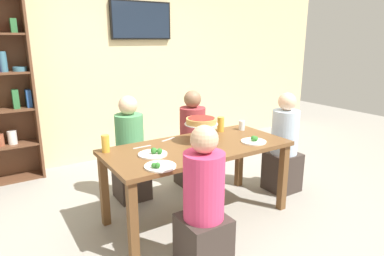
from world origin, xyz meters
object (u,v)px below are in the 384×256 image
(dining_table, at_px, (198,155))
(diner_near_left, at_px, (204,212))
(television, at_px, (141,20))
(diner_head_east, at_px, (284,150))
(deep_dish_pizza_stand, at_px, (201,122))
(salad_plate_far_diner, at_px, (254,141))
(diner_far_left, at_px, (131,156))
(salad_plate_spare, at_px, (154,153))
(salad_plate_near_diner, at_px, (159,166))
(cutlery_fork_near, at_px, (142,147))
(diner_far_right, at_px, (192,145))
(cutlery_knife_near, at_px, (168,139))
(beer_glass_amber_short, at_px, (221,124))
(beer_glass_amber_tall, at_px, (106,144))
(water_glass_clear_near, at_px, (242,125))

(dining_table, xyz_separation_m, diner_near_left, (-0.41, -0.70, -0.16))
(television, xyz_separation_m, diner_head_east, (0.75, -2.13, -1.48))
(deep_dish_pizza_stand, xyz_separation_m, salad_plate_far_diner, (0.43, -0.29, -0.18))
(diner_far_left, xyz_separation_m, salad_plate_spare, (-0.08, -0.74, 0.26))
(television, distance_m, diner_near_left, 3.28)
(diner_near_left, height_order, salad_plate_near_diner, diner_near_left)
(cutlery_fork_near, bearing_deg, diner_head_east, 169.96)
(diner_far_right, height_order, salad_plate_near_diner, diner_far_right)
(diner_near_left, distance_m, salad_plate_far_diner, 1.09)
(salad_plate_near_diner, bearing_deg, television, 68.03)
(salad_plate_spare, xyz_separation_m, cutlery_knife_near, (0.33, 0.34, -0.01))
(diner_far_right, xyz_separation_m, beer_glass_amber_short, (0.11, -0.39, 0.33))
(television, distance_m, diner_head_east, 2.70)
(television, bearing_deg, beer_glass_amber_tall, -123.53)
(television, bearing_deg, cutlery_knife_near, -107.26)
(diner_far_right, xyz_separation_m, beer_glass_amber_tall, (-1.16, -0.39, 0.33))
(diner_far_left, height_order, salad_plate_near_diner, diner_far_left)
(diner_near_left, distance_m, water_glass_clear_near, 1.48)
(diner_far_right, distance_m, salad_plate_near_diner, 1.38)
(diner_far_right, xyz_separation_m, salad_plate_near_diner, (-0.93, -0.98, 0.26))
(diner_near_left, relative_size, salad_plate_far_diner, 4.69)
(salad_plate_spare, bearing_deg, diner_head_east, -0.05)
(dining_table, xyz_separation_m, diner_head_east, (1.17, -0.02, -0.16))
(salad_plate_near_diner, bearing_deg, diner_near_left, -69.15)
(diner_head_east, xyz_separation_m, cutlery_knife_near, (-1.31, 0.34, 0.25))
(diner_head_east, height_order, salad_plate_spare, diner_head_east)
(diner_head_east, bearing_deg, diner_far_left, -25.55)
(diner_head_east, xyz_separation_m, diner_far_right, (-0.80, 0.69, 0.00))
(dining_table, distance_m, diner_far_left, 0.84)
(deep_dish_pizza_stand, height_order, salad_plate_near_diner, deep_dish_pizza_stand)
(cutlery_knife_near, bearing_deg, diner_head_east, 147.73)
(water_glass_clear_near, bearing_deg, beer_glass_amber_short, 163.06)
(television, relative_size, deep_dish_pizza_stand, 2.82)
(salad_plate_spare, bearing_deg, diner_far_right, 39.43)
(salad_plate_near_diner, bearing_deg, beer_glass_amber_short, 29.30)
(diner_far_left, xyz_separation_m, beer_glass_amber_short, (0.88, -0.45, 0.33))
(deep_dish_pizza_stand, bearing_deg, beer_glass_amber_short, 27.42)
(water_glass_clear_near, bearing_deg, salad_plate_spare, -169.30)
(diner_head_east, bearing_deg, deep_dish_pizza_stand, -5.11)
(water_glass_clear_near, height_order, cutlery_fork_near, water_glass_clear_near)
(salad_plate_far_diner, bearing_deg, dining_table, 158.34)
(diner_far_left, height_order, diner_near_left, same)
(deep_dish_pizza_stand, xyz_separation_m, salad_plate_near_diner, (-0.65, -0.38, -0.19))
(diner_far_right, bearing_deg, salad_plate_far_diner, 9.64)
(beer_glass_amber_short, relative_size, water_glass_clear_near, 1.55)
(beer_glass_amber_short, bearing_deg, cutlery_fork_near, -177.39)
(salad_plate_near_diner, bearing_deg, water_glass_clear_near, 21.80)
(deep_dish_pizza_stand, bearing_deg, diner_near_left, -122.64)
(salad_plate_far_diner, bearing_deg, diner_far_left, 134.35)
(diner_far_right, bearing_deg, diner_head_east, 48.92)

